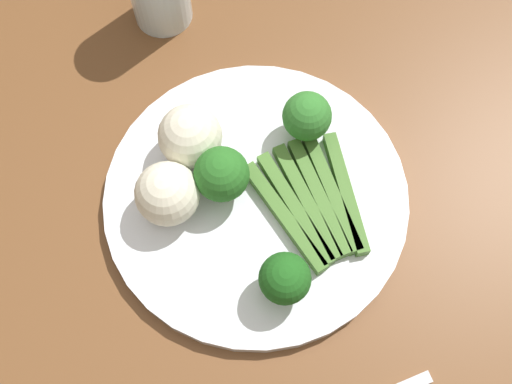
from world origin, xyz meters
TOP-DOWN VIEW (x-y plane):
  - ground_plane at (0.00, 0.00)m, footprint 6.00×6.00m
  - dining_table at (0.00, 0.00)m, footprint 1.13×1.08m
  - plate at (-0.02, -0.06)m, footprint 0.29×0.29m
  - asparagus_bundle at (-0.04, -0.11)m, footprint 0.13×0.10m
  - broccoli_front at (0.03, -0.12)m, footprint 0.05×0.05m
  - broccoli_back_right at (-0.01, -0.03)m, footprint 0.05×0.05m
  - broccoli_outer_edge at (-0.11, -0.06)m, footprint 0.04×0.04m
  - cauliflower_near_center at (-0.01, 0.02)m, footprint 0.06×0.06m
  - cauliflower_front_left at (0.04, -0.01)m, footprint 0.06×0.06m

SIDE VIEW (x-z plane):
  - ground_plane at x=0.00m, z-range -0.02..0.00m
  - dining_table at x=0.00m, z-range 0.26..0.98m
  - plate at x=-0.02m, z-range 0.72..0.74m
  - asparagus_bundle at x=-0.04m, z-range 0.74..0.75m
  - cauliflower_near_center at x=-0.01m, z-range 0.74..0.79m
  - cauliflower_front_left at x=0.04m, z-range 0.74..0.80m
  - broccoli_outer_edge at x=-0.11m, z-range 0.74..0.79m
  - broccoli_front at x=0.03m, z-range 0.74..0.80m
  - broccoli_back_right at x=-0.01m, z-range 0.74..0.80m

